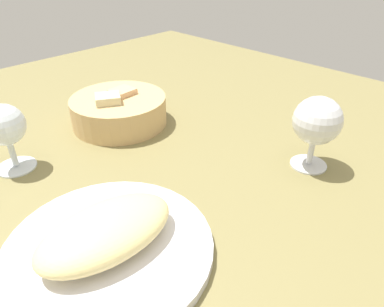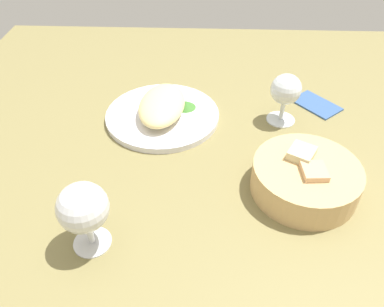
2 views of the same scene
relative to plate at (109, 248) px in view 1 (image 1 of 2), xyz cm
name	(u,v)px [view 1 (image 1 of 2)]	position (x,y,z in cm)	size (l,w,h in cm)	color
ground_plane	(148,164)	(17.23, 13.52, -1.70)	(140.00, 140.00, 2.00)	olive
plate	(109,248)	(0.00, 0.00, 0.00)	(26.28, 26.28, 1.40)	silver
omelette	(106,231)	(0.00, 0.00, 2.92)	(17.65, 10.30, 4.44)	#EFD98E
lettuce_garnish	(67,229)	(-2.64, 5.26, 1.55)	(4.89, 4.89, 1.70)	#3E7B2E
bread_basket	(119,110)	(22.15, 28.53, 2.41)	(19.55, 19.55, 7.53)	tan
wine_glass_near	(317,123)	(35.66, -7.97, 7.57)	(7.99, 7.99, 12.68)	silver
wine_glass_far	(5,128)	(-0.28, 27.51, 6.92)	(6.83, 6.83, 11.69)	silver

